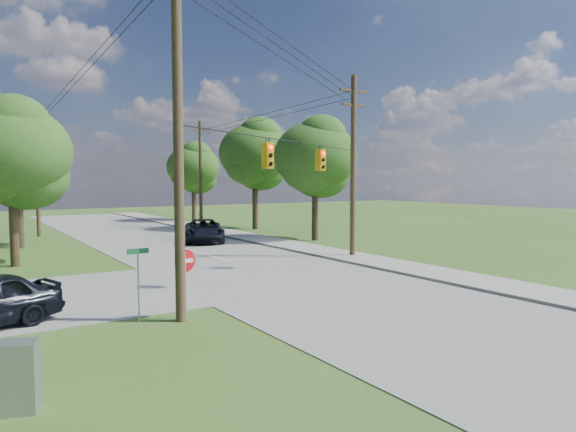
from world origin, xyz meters
TOP-DOWN VIEW (x-y plane):
  - ground at (0.00, 0.00)m, footprint 140.00×140.00m
  - main_road at (2.00, 5.00)m, footprint 10.00×100.00m
  - sidewalk_east at (8.70, 5.00)m, footprint 2.60×100.00m
  - pole_sw at (-4.60, 0.40)m, footprint 2.00×0.32m
  - pole_ne at (8.90, 8.00)m, footprint 2.00×0.32m
  - pole_north_e at (8.90, 30.00)m, footprint 2.00×0.32m
  - pole_north_w at (-5.00, 30.00)m, footprint 2.00×0.32m
  - power_lines at (1.50, 11.54)m, footprint 13.93×29.62m
  - traffic_signals at (2.55, 4.43)m, footprint 4.91×3.27m
  - tree_w_near at (-8.00, 15.00)m, footprint 6.00×6.00m
  - tree_w_mid at (-7.00, 23.00)m, footprint 6.40×6.40m
  - tree_e_near at (12.00, 16.00)m, footprint 6.20×6.20m
  - tree_e_mid at (12.50, 26.00)m, footprint 6.60×6.60m
  - tree_e_far at (11.50, 38.00)m, footprint 5.80×5.80m
  - car_main_north at (4.53, 19.39)m, footprint 4.61×6.40m
  - control_cabinet at (-9.62, -4.00)m, footprint 0.91×0.78m
  - do_not_enter_sign at (-4.36, 0.59)m, footprint 0.75×0.16m
  - street_name_sign at (-5.75, 1.00)m, footprint 0.71×0.09m

SIDE VIEW (x-z plane):
  - ground at x=0.00m, z-range 0.00..0.00m
  - main_road at x=2.00m, z-range 0.00..0.03m
  - sidewalk_east at x=8.70m, z-range 0.00..0.12m
  - control_cabinet at x=-9.62m, z-range 0.00..1.38m
  - car_main_north at x=4.53m, z-range 0.03..1.65m
  - street_name_sign at x=-5.75m, z-range 0.35..2.71m
  - do_not_enter_sign at x=-4.36m, z-range 0.53..2.79m
  - pole_north_e at x=8.90m, z-range 0.13..10.13m
  - pole_north_w at x=-5.00m, z-range 0.13..10.13m
  - pole_ne at x=8.90m, z-range 0.22..10.72m
  - traffic_signals at x=2.55m, z-range 4.97..6.02m
  - tree_e_far at x=11.50m, z-range 1.76..10.08m
  - tree_w_near at x=-8.00m, z-range 1.72..10.12m
  - pole_sw at x=-4.60m, z-range 0.23..12.23m
  - tree_e_near at x=12.00m, z-range 1.85..10.66m
  - tree_w_mid at x=-7.00m, z-range 1.97..11.19m
  - tree_e_mid at x=12.50m, z-range 2.09..11.73m
  - power_lines at x=1.50m, z-range 6.69..11.62m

